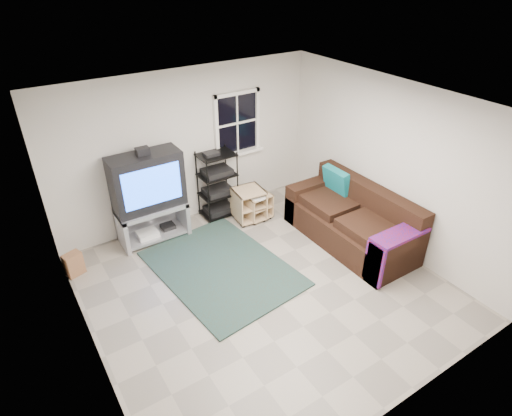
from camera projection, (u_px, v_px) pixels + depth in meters
room at (237, 127)px, 7.39m from camera, size 4.60×4.62×4.60m
tv_unit at (148, 191)px, 6.67m from camera, size 1.09×0.55×1.61m
av_rack at (218, 188)px, 7.47m from camera, size 0.61×0.44×1.22m
side_table_left at (248, 203)px, 7.48m from camera, size 0.54×0.54×0.58m
side_table_right at (256, 204)px, 7.52m from camera, size 0.46×0.48×0.50m
sofa at (352, 222)px, 6.86m from camera, size 0.99×2.23×1.02m
shag_rug at (222, 268)px, 6.40m from camera, size 1.89×2.44×0.03m
paper_bag at (74, 264)px, 6.22m from camera, size 0.29×0.24×0.36m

